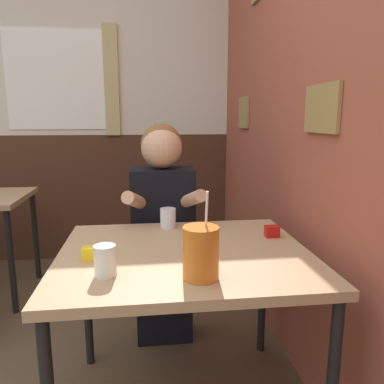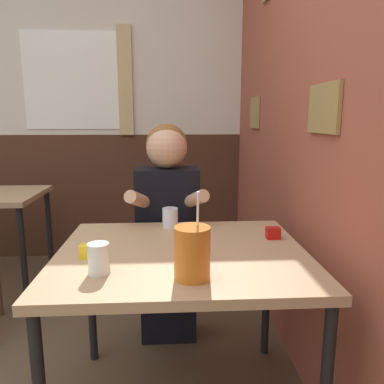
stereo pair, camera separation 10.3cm
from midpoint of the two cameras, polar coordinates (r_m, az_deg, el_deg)
name	(u,v)px [view 2 (the right image)]	position (r m, az deg, el deg)	size (l,w,h in m)	color
brick_wall_right	(284,99)	(2.26, 15.18, 13.55)	(0.08, 4.36, 2.70)	#9E4C38
back_wall	(89,105)	(3.42, -14.59, 12.77)	(5.61, 0.09, 2.70)	beige
main_table	(182,266)	(1.53, 0.43, -11.25)	(0.99, 0.83, 0.73)	tan
person_seated	(168,227)	(2.07, -2.29, -5.31)	(0.42, 0.41, 1.22)	black
cocktail_pitcher	(192,253)	(1.23, 2.46, -9.27)	(0.12, 0.12, 0.29)	#C6661E
glass_near_pitcher	(170,218)	(1.81, -1.71, -3.94)	(0.08, 0.08, 0.09)	silver
glass_center	(99,259)	(1.31, -11.82, -9.92)	(0.07, 0.07, 0.11)	silver
condiment_ketchup	(273,233)	(1.69, 13.97, -6.10)	(0.06, 0.04, 0.05)	#B7140F
condiment_mustard	(88,251)	(1.47, -13.60, -8.75)	(0.06, 0.04, 0.05)	yellow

